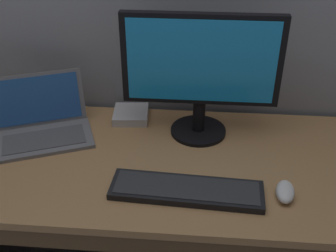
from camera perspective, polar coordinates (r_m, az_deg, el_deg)
The scene contains 6 objects.
desk at distance 1.61m, azimuth -2.51°, elevation -10.93°, with size 1.70×0.70×0.73m.
laptop_space_gray at distance 1.66m, azimuth -17.00°, elevation 0.39°, with size 0.43×0.37×0.22m.
external_monitor at distance 1.48m, azimuth 4.57°, elevation 7.77°, with size 0.56×0.22×0.48m.
wired_keyboard at distance 1.33m, azimuth 2.56°, elevation -8.82°, with size 0.49×0.16×0.03m.
computer_mouse at distance 1.36m, azimuth 15.85°, elevation -8.71°, with size 0.06×0.11×0.04m, color white.
external_drive_box at distance 1.71m, azimuth -5.14°, elevation 1.59°, with size 0.14×0.15×0.03m, color silver.
Camera 1 is at (0.17, -1.18, 1.62)m, focal length 44.21 mm.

